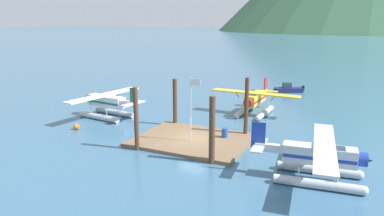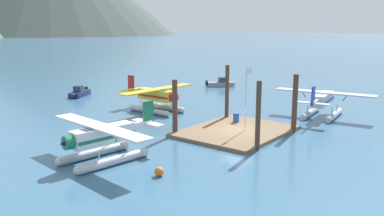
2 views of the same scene
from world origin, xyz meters
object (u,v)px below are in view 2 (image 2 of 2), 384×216
(seaplane_yellow_bow_right, at_px, (156,98))
(boat_grey_open_east, at_px, (221,83))
(flagpole, at_px, (247,90))
(seaplane_silver_stbd_aft, at_px, (323,102))
(mooring_buoy, at_px, (159,172))
(boat_navy_open_north, at_px, (79,93))
(fuel_drum, at_px, (236,118))
(seaplane_white_port_fwd, at_px, (103,140))

(seaplane_yellow_bow_right, height_order, boat_grey_open_east, seaplane_yellow_bow_right)
(flagpole, height_order, seaplane_silver_stbd_aft, flagpole)
(mooring_buoy, bearing_deg, flagpole, 4.78)
(seaplane_yellow_bow_right, height_order, boat_navy_open_north, seaplane_yellow_bow_right)
(fuel_drum, height_order, seaplane_white_port_fwd, seaplane_white_port_fwd)
(seaplane_white_port_fwd, height_order, boat_navy_open_north, seaplane_white_port_fwd)
(fuel_drum, xyz_separation_m, mooring_buoy, (-14.83, -3.44, -0.43))
(flagpole, height_order, fuel_drum, flagpole)
(boat_grey_open_east, bearing_deg, seaplane_silver_stbd_aft, -119.44)
(fuel_drum, distance_m, seaplane_silver_stbd_aft, 10.38)
(seaplane_silver_stbd_aft, xyz_separation_m, boat_grey_open_east, (11.94, 21.15, -1.09))
(seaplane_white_port_fwd, bearing_deg, seaplane_silver_stbd_aft, -16.42)
(fuel_drum, height_order, boat_navy_open_north, boat_navy_open_north)
(flagpole, bearing_deg, seaplane_white_port_fwd, 162.27)
(boat_grey_open_east, bearing_deg, seaplane_white_port_fwd, -158.58)
(boat_navy_open_north, bearing_deg, flagpole, -95.76)
(flagpole, relative_size, boat_grey_open_east, 1.45)
(flagpole, bearing_deg, seaplane_yellow_bow_right, 81.09)
(boat_navy_open_north, bearing_deg, seaplane_white_port_fwd, -123.00)
(seaplane_yellow_bow_right, bearing_deg, mooring_buoy, -136.35)
(seaplane_white_port_fwd, xyz_separation_m, boat_navy_open_north, (15.75, 24.26, -1.09))
(seaplane_yellow_bow_right, bearing_deg, fuel_drum, -89.06)
(fuel_drum, relative_size, boat_grey_open_east, 0.22)
(flagpole, relative_size, seaplane_yellow_bow_right, 0.56)
(fuel_drum, height_order, boat_grey_open_east, boat_grey_open_east)
(flagpole, height_order, mooring_buoy, flagpole)
(mooring_buoy, relative_size, seaplane_white_port_fwd, 0.06)
(fuel_drum, relative_size, seaplane_silver_stbd_aft, 0.08)
(fuel_drum, distance_m, boat_grey_open_east, 26.14)
(seaplane_yellow_bow_right, relative_size, boat_grey_open_east, 2.59)
(boat_grey_open_east, bearing_deg, fuel_drum, -142.75)
(flagpole, distance_m, fuel_drum, 4.57)
(mooring_buoy, bearing_deg, fuel_drum, 13.07)
(boat_grey_open_east, relative_size, boat_navy_open_north, 0.91)
(seaplane_yellow_bow_right, bearing_deg, flagpole, -98.91)
(seaplane_yellow_bow_right, distance_m, boat_navy_open_north, 15.52)
(mooring_buoy, bearing_deg, boat_grey_open_east, 28.40)
(flagpole, distance_m, seaplane_silver_stbd_aft, 11.69)
(mooring_buoy, xyz_separation_m, seaplane_silver_stbd_aft, (23.70, -1.88, 1.27))
(flagpole, bearing_deg, boat_grey_open_east, 38.36)
(fuel_drum, distance_m, boat_navy_open_north, 26.00)
(seaplane_silver_stbd_aft, distance_m, seaplane_white_port_fwd, 24.98)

